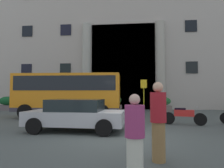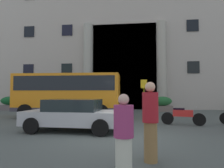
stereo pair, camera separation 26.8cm
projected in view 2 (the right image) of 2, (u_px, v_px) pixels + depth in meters
name	position (u px, v px, depth m)	size (l,w,h in m)	color
ground_plane	(114.00, 138.00, 7.32)	(80.00, 64.00, 0.12)	#474F4D
office_building_facade	(129.00, 31.00, 25.12)	(36.97, 9.71, 18.66)	#ADA79D
orange_minibus	(69.00, 92.00, 13.28)	(6.70, 2.75, 2.79)	orange
bus_stop_sign	(144.00, 93.00, 14.47)	(0.44, 0.08, 2.54)	#9B9915
hedge_planter_far_west	(113.00, 104.00, 17.57)	(1.59, 0.99, 1.43)	#715F5D
hedge_planter_east	(54.00, 103.00, 18.34)	(1.76, 0.72, 1.38)	gray
hedge_planter_far_east	(10.00, 104.00, 19.09)	(2.01, 0.84, 1.28)	slate
hedge_planter_entrance_right	(162.00, 104.00, 17.61)	(1.71, 0.73, 1.30)	#72645D
parked_hatchback_near	(73.00, 114.00, 8.39)	(4.01, 2.12, 1.30)	#B4B8BD
motorcycle_far_end	(64.00, 113.00, 11.08)	(1.93, 0.78, 0.89)	black
scooter_by_planter	(182.00, 116.00, 9.95)	(2.03, 0.71, 0.89)	black
pedestrian_man_red_shirt	(124.00, 137.00, 3.63)	(0.36, 0.36, 1.52)	beige
pedestrian_man_crossing	(150.00, 121.00, 4.57)	(0.36, 0.36, 1.79)	olive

